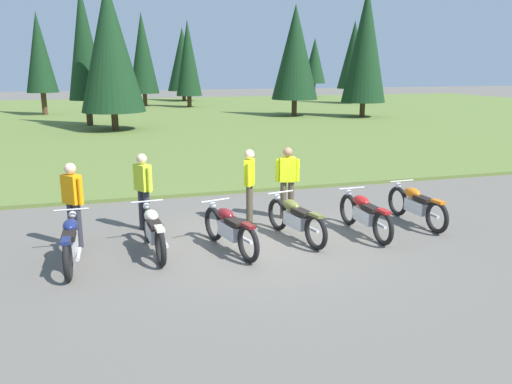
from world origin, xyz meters
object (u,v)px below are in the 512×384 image
Objects in this scene: motorcycle_orange at (416,205)px; rider_near_row_end at (73,200)px; rider_in_hivis_vest at (287,178)px; rider_with_back_turned at (143,187)px; motorcycle_olive at (295,218)px; motorcycle_red at (365,214)px; motorcycle_cream at (153,230)px; rider_checking_bike at (249,181)px; motorcycle_maroon at (230,228)px; motorcycle_navy at (71,241)px.

motorcycle_orange is 7.28m from rider_near_row_end.
rider_with_back_turned is at bearing 179.16° from rider_in_hivis_vest.
motorcycle_olive is 0.98× the size of motorcycle_red.
motorcycle_cream is 1.26× the size of rider_with_back_turned.
rider_checking_bike and rider_near_row_end have the same top height.
rider_in_hivis_vest is (1.77, 1.70, 0.51)m from motorcycle_maroon.
rider_in_hivis_vest reaches higher than motorcycle_navy.
motorcycle_navy is 2.87m from motorcycle_maroon.
motorcycle_olive is 1.24× the size of rider_checking_bike.
rider_in_hivis_vest and rider_near_row_end have the same top height.
motorcycle_cream is at bearing -87.66° from rider_with_back_turned.
motorcycle_orange is at bearing -4.36° from rider_near_row_end.
motorcycle_cream is 5.81m from motorcycle_orange.
motorcycle_olive is (1.44, 0.27, 0.00)m from motorcycle_maroon.
motorcycle_orange is 2.94m from rider_in_hivis_vest.
motorcycle_maroon is 1.23× the size of rider_checking_bike.
motorcycle_olive is (4.30, 0.20, 0.00)m from motorcycle_navy.
motorcycle_orange is (7.27, 0.43, 0.00)m from motorcycle_navy.
rider_in_hivis_vest is (4.63, 1.63, 0.51)m from motorcycle_navy.
rider_near_row_end reaches higher than motorcycle_navy.
rider_checking_bike reaches higher than motorcycle_maroon.
rider_checking_bike is at bearing 162.13° from motorcycle_orange.
motorcycle_red is at bearing -19.72° from rider_with_back_turned.
rider_near_row_end is at bearing 169.64° from motorcycle_olive.
motorcycle_olive is 1.24× the size of rider_with_back_turned.
rider_near_row_end is (-1.38, -0.70, 0.00)m from rider_with_back_turned.
motorcycle_maroon is at bearing -173.55° from motorcycle_orange.
rider_checking_bike is at bearing 62.60° from motorcycle_maroon.
motorcycle_cream is 2.68m from rider_checking_bike.
rider_near_row_end is (-4.28, 0.78, 0.51)m from motorcycle_olive.
rider_checking_bike is 1.00× the size of rider_near_row_end.
motorcycle_maroon is at bearing -49.96° from rider_with_back_turned.
rider_with_back_turned reaches higher than motorcycle_navy.
motorcycle_olive is 1.56m from rider_in_hivis_vest.
motorcycle_maroon is 1.46m from motorcycle_olive.
motorcycle_red is 1.26× the size of rider_near_row_end.
rider_near_row_end reaches higher than motorcycle_cream.
motorcycle_orange is (2.96, 0.23, 0.00)m from motorcycle_olive.
rider_in_hivis_vest is at bearing 19.36° from motorcycle_navy.
motorcycle_orange is at bearing 2.06° from motorcycle_cream.
motorcycle_cream and motorcycle_maroon have the same top height.
rider_near_row_end reaches higher than motorcycle_olive.
rider_with_back_turned reaches higher than motorcycle_maroon.
motorcycle_orange is (4.40, 0.50, 0.00)m from motorcycle_maroon.
motorcycle_orange is 1.26× the size of rider_with_back_turned.
motorcycle_maroon and motorcycle_olive have the same top height.
rider_in_hivis_vest is at bearing 127.49° from motorcycle_red.
rider_near_row_end is at bearing 152.08° from motorcycle_cream.
rider_near_row_end is (0.02, 0.98, 0.51)m from motorcycle_navy.
motorcycle_navy is at bearing -171.50° from motorcycle_cream.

